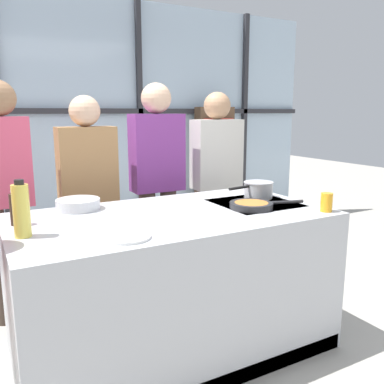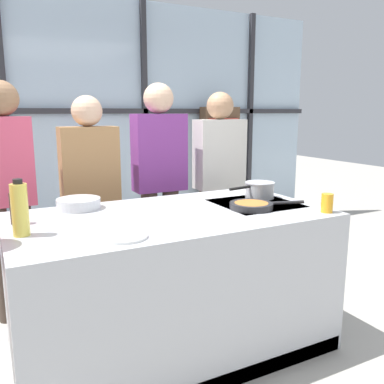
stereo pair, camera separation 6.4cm
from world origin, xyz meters
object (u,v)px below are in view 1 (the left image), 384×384
frying_pan (252,205)px  oil_bottle (21,210)px  spectator_far_left (5,184)px  spectator_center_left (89,190)px  white_plate (127,237)px  mixing_bowl (78,204)px  spectator_far_right (216,175)px  juice_glass_near (327,202)px  saucepan (258,189)px  spectator_center_right (157,175)px  pepper_grinder (15,208)px

frying_pan → oil_bottle: oil_bottle is taller
spectator_far_left → spectator_center_left: bearing=-180.0°
white_plate → mixing_bowl: mixing_bowl is taller
spectator_center_left → spectator_far_right: spectator_far_right is taller
white_plate → oil_bottle: (-0.45, 0.27, 0.13)m
white_plate → juice_glass_near: size_ratio=2.00×
saucepan → oil_bottle: (-1.62, -0.19, 0.07)m
spectator_center_right → white_plate: spectator_center_right is taller
oil_bottle → juice_glass_near: bearing=-11.3°
white_plate → mixing_bowl: size_ratio=0.85×
spectator_far_left → pepper_grinder: spectator_far_left is taller
spectator_far_right → oil_bottle: (-1.74, -0.96, 0.08)m
spectator_center_left → oil_bottle: 1.13m
white_plate → pepper_grinder: bearing=131.1°
spectator_center_right → frying_pan: size_ratio=3.57×
frying_pan → white_plate: 0.96m
spectator_far_left → white_plate: 1.32m
spectator_far_left → juice_glass_near: size_ratio=14.74×
pepper_grinder → mixing_bowl: bearing=27.7°
spectator_center_left → spectator_far_left: bearing=0.0°
spectator_center_left → spectator_far_right: bearing=-180.0°
spectator_center_left → saucepan: bearing=143.6°
juice_glass_near → pepper_grinder: bearing=161.1°
saucepan → oil_bottle: 1.64m
spectator_far_right → white_plate: spectator_far_right is taller
oil_bottle → spectator_far_right: bearing=28.9°
pepper_grinder → spectator_far_right: bearing=22.0°
oil_bottle → pepper_grinder: bearing=92.3°
spectator_far_right → pepper_grinder: bearing=22.0°
spectator_center_right → white_plate: size_ratio=7.46×
mixing_bowl → oil_bottle: (-0.38, -0.46, 0.10)m
spectator_far_left → spectator_center_left: (0.58, 0.00, -0.10)m
spectator_far_left → pepper_grinder: size_ratio=8.41×
spectator_far_right → pepper_grinder: size_ratio=8.21×
spectator_far_left → mixing_bowl: spectator_far_left is taller
saucepan → white_plate: size_ratio=1.67×
spectator_center_right → saucepan: spectator_center_right is taller
oil_bottle → spectator_center_left: bearing=58.9°
spectator_center_left → spectator_far_right: (1.16, 0.00, 0.03)m
spectator_far_right → spectator_center_left: bearing=0.0°
saucepan → pepper_grinder: size_ratio=1.91×
mixing_bowl → oil_bottle: 0.60m
spectator_far_left → saucepan: (1.63, -0.77, -0.06)m
frying_pan → white_plate: bearing=-166.9°
juice_glass_near → mixing_bowl: bearing=149.3°
spectator_far_left → juice_glass_near: spectator_far_left is taller
mixing_bowl → spectator_center_left: bearing=68.6°
spectator_center_left → juice_glass_near: (1.16, -1.31, 0.03)m
saucepan → pepper_grinder: 1.63m
spectator_center_right → white_plate: 1.43m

